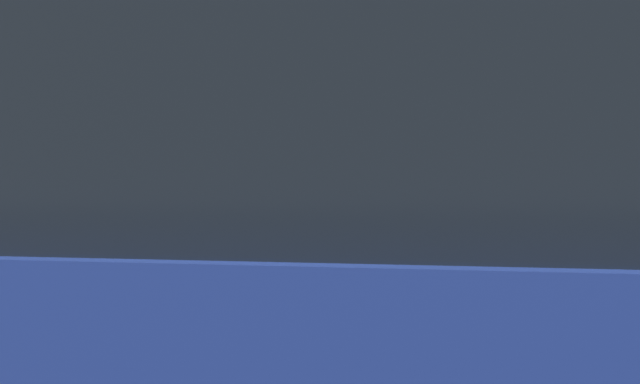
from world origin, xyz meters
TOP-DOWN VIEW (x-y plane):
  - parking_meter at (-0.26, 0.49)m, footprint 0.17×0.18m
  - pedestrian_at_meter at (-0.93, 0.74)m, footprint 0.69×0.53m
  - background_railing at (0.00, 2.57)m, footprint 24.06×0.06m

SIDE VIEW (x-z plane):
  - background_railing at x=0.00m, z-range 0.39..1.55m
  - pedestrian_at_meter at x=-0.93m, z-range 0.26..1.86m
  - parking_meter at x=-0.26m, z-range 0.47..1.91m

